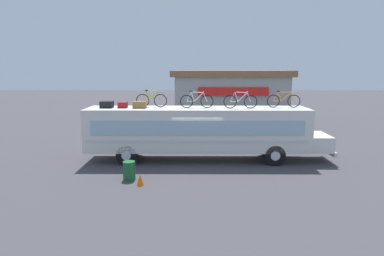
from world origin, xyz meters
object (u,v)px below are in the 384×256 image
(luggage_bag_1, at_px, (107,105))
(trash_bin, at_px, (129,171))
(rooftop_bicycle_1, at_px, (151,100))
(rooftop_bicycle_4, at_px, (284,100))
(luggage_bag_2, at_px, (123,105))
(rooftop_bicycle_3, at_px, (240,101))
(rooftop_bicycle_2, at_px, (197,101))
(bus, at_px, (201,130))
(traffic_cone, at_px, (140,180))
(luggage_bag_3, at_px, (140,105))

(luggage_bag_1, height_order, trash_bin, luggage_bag_1)
(rooftop_bicycle_1, relative_size, rooftop_bicycle_4, 0.94)
(luggage_bag_2, bearing_deg, luggage_bag_1, -179.60)
(luggage_bag_2, xyz_separation_m, rooftop_bicycle_3, (6.20, -0.24, 0.24))
(rooftop_bicycle_2, bearing_deg, rooftop_bicycle_3, -4.29)
(bus, bearing_deg, trash_bin, -134.37)
(rooftop_bicycle_2, distance_m, traffic_cone, 5.61)
(rooftop_bicycle_3, xyz_separation_m, rooftop_bicycle_4, (2.36, 0.44, -0.01))
(rooftop_bicycle_2, bearing_deg, luggage_bag_2, 178.92)
(luggage_bag_2, bearing_deg, bus, -0.33)
(luggage_bag_3, xyz_separation_m, rooftop_bicycle_2, (3.01, 0.07, 0.21))
(luggage_bag_1, xyz_separation_m, luggage_bag_2, (0.85, 0.01, -0.03))
(rooftop_bicycle_1, bearing_deg, rooftop_bicycle_4, -0.88)
(luggage_bag_2, xyz_separation_m, traffic_cone, (1.50, -4.15, -2.76))
(bus, xyz_separation_m, rooftop_bicycle_2, (-0.24, -0.05, 1.55))
(trash_bin, bearing_deg, rooftop_bicycle_3, 30.50)
(luggage_bag_1, xyz_separation_m, rooftop_bicycle_3, (7.05, -0.24, 0.21))
(luggage_bag_2, relative_size, luggage_bag_3, 0.70)
(rooftop_bicycle_3, relative_size, rooftop_bicycle_4, 0.99)
(rooftop_bicycle_1, relative_size, rooftop_bicycle_3, 0.94)
(luggage_bag_2, xyz_separation_m, rooftop_bicycle_2, (3.92, -0.07, 0.23))
(bus, height_order, rooftop_bicycle_4, rooftop_bicycle_4)
(trash_bin, xyz_separation_m, traffic_cone, (0.61, -0.78, -0.17))
(luggage_bag_2, distance_m, trash_bin, 4.34)
(bus, bearing_deg, luggage_bag_3, -177.87)
(rooftop_bicycle_4, xyz_separation_m, trash_bin, (-7.68, -3.57, -2.81))
(luggage_bag_2, height_order, rooftop_bicycle_4, rooftop_bicycle_4)
(luggage_bag_1, xyz_separation_m, trash_bin, (1.73, -3.37, -2.61))
(luggage_bag_3, bearing_deg, luggage_bag_1, 175.49)
(rooftop_bicycle_3, bearing_deg, rooftop_bicycle_2, 175.71)
(traffic_cone, bearing_deg, luggage_bag_2, 109.83)
(bus, height_order, traffic_cone, bus)
(rooftop_bicycle_3, distance_m, trash_bin, 6.78)
(luggage_bag_1, relative_size, rooftop_bicycle_2, 0.37)
(luggage_bag_1, height_order, rooftop_bicycle_3, rooftop_bicycle_3)
(rooftop_bicycle_1, distance_m, rooftop_bicycle_4, 7.07)
(luggage_bag_2, height_order, rooftop_bicycle_1, rooftop_bicycle_1)
(luggage_bag_1, bearing_deg, rooftop_bicycle_4, 1.23)
(luggage_bag_1, height_order, traffic_cone, luggage_bag_1)
(bus, relative_size, luggage_bag_3, 19.09)
(bus, height_order, luggage_bag_1, luggage_bag_1)
(rooftop_bicycle_4, relative_size, trash_bin, 2.13)
(luggage_bag_2, height_order, traffic_cone, luggage_bag_2)
(bus, xyz_separation_m, rooftop_bicycle_1, (-2.67, 0.33, 1.55))
(traffic_cone, bearing_deg, trash_bin, 128.21)
(luggage_bag_2, height_order, rooftop_bicycle_2, rooftop_bicycle_2)
(luggage_bag_3, distance_m, trash_bin, 4.15)
(traffic_cone, bearing_deg, luggage_bag_1, 119.51)
(luggage_bag_2, distance_m, rooftop_bicycle_4, 8.57)
(bus, height_order, trash_bin, bus)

